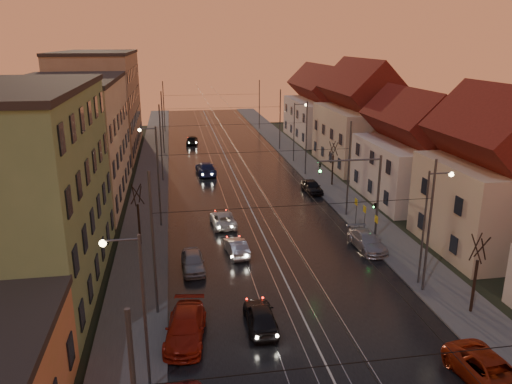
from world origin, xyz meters
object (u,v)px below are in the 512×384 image
driving_car_1 (236,247)px  driving_car_2 (223,219)px  parked_right_2 (312,187)px  parked_right_0 (492,374)px  driving_car_4 (192,140)px  parked_right_1 (367,241)px  street_lamp_2 (154,158)px  parked_left_2 (186,327)px  street_lamp_1 (429,217)px  street_lamp_3 (296,126)px  traffic_light_mast (367,187)px  parked_left_3 (193,261)px  street_lamp_0 (137,300)px  driving_car_0 (261,316)px  driving_car_3 (206,168)px

driving_car_1 → driving_car_2: (-0.37, 6.39, -0.02)m
parked_right_2 → driving_car_2: bearing=-144.3°
parked_right_2 → parked_right_0: bearing=-93.4°
driving_car_4 → parked_right_1: driving_car_4 is taller
street_lamp_2 → parked_left_2: 24.37m
driving_car_4 → parked_right_2: size_ratio=1.04×
street_lamp_1 → street_lamp_3: 36.00m
street_lamp_3 → traffic_light_mast: 28.03m
parked_right_1 → parked_left_3: bearing=-176.7°
street_lamp_1 → driving_car_4: 52.22m
street_lamp_0 → traffic_light_mast: street_lamp_0 is taller
street_lamp_2 → traffic_light_mast: bearing=-35.1°
driving_car_2 → parked_left_2: parked_left_2 is taller
driving_car_1 → driving_car_0: bearing=83.5°
street_lamp_3 → driving_car_4: bearing=133.1°
driving_car_1 → street_lamp_3: bearing=-119.2°
street_lamp_0 → street_lamp_2: size_ratio=1.00×
street_lamp_2 → parked_left_3: 16.07m
street_lamp_0 → street_lamp_2: (0.00, 28.00, 0.00)m
driving_car_4 → parked_right_2: (11.73, -28.45, -0.03)m
street_lamp_3 → parked_right_1: bearing=-92.9°
street_lamp_0 → parked_left_2: 6.19m
parked_right_0 → parked_left_2: bearing=149.5°
street_lamp_2 → driving_car_1: 15.11m
street_lamp_3 → driving_car_3: size_ratio=1.50×
street_lamp_3 → parked_left_3: bearing=-116.1°
street_lamp_3 → parked_right_0: size_ratio=1.55×
street_lamp_0 → parked_left_2: (2.11, 4.07, -4.15)m
street_lamp_3 → driving_car_3: street_lamp_3 is taller
driving_car_3 → parked_right_2: size_ratio=1.33×
street_lamp_1 → driving_car_0: 12.97m
street_lamp_3 → driving_car_3: (-12.52, -4.56, -4.11)m
driving_car_2 → driving_car_3: (-0.27, 18.09, 0.17)m
traffic_light_mast → parked_right_0: traffic_light_mast is taller
street_lamp_3 → driving_car_2: street_lamp_3 is taller
parked_right_0 → driving_car_2: bearing=107.5°
driving_car_0 → driving_car_2: 16.78m
driving_car_4 → parked_left_3: bearing=94.3°
street_lamp_2 → traffic_light_mast: 20.89m
street_lamp_1 → driving_car_4: size_ratio=1.92×
street_lamp_1 → parked_left_3: street_lamp_1 is taller
street_lamp_0 → driving_car_2: size_ratio=1.82×
street_lamp_3 → driving_car_1: (-11.88, -29.04, -4.25)m
driving_car_4 → parked_right_0: size_ratio=0.80×
street_lamp_3 → traffic_light_mast: (-1.11, -28.00, -0.29)m
street_lamp_1 → parked_right_2: size_ratio=2.00×
driving_car_1 → parked_right_1: bearing=169.3°
street_lamp_1 → parked_left_3: 16.58m
street_lamp_3 → driving_car_1: 31.66m
driving_car_3 → parked_left_3: size_ratio=1.36×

